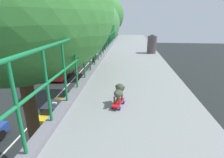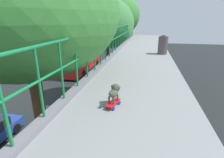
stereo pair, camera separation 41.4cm
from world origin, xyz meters
TOP-DOWN VIEW (x-y plane):
  - car_yellow_cab_fifth at (-4.59, 11.39)m, footprint 1.98×3.80m
  - city_bus at (-8.26, 24.13)m, footprint 2.60×10.57m
  - roadside_tree_mid at (-2.49, 5.00)m, footprint 5.97×5.97m
  - roadside_tree_far at (-2.23, 15.22)m, footprint 4.65×4.65m
  - roadside_tree_farthest at (-2.21, 21.64)m, footprint 4.79×4.79m
  - toy_skateboard at (0.76, 2.88)m, footprint 0.26×0.44m
  - small_dog at (0.77, 2.95)m, footprint 0.23×0.38m
  - litter_bin at (2.06, 8.60)m, footprint 0.46×0.46m

SIDE VIEW (x-z plane):
  - car_yellow_cab_fifth at x=-4.59m, z-range -0.10..1.41m
  - city_bus at x=-8.26m, z-range 0.22..3.53m
  - toy_skateboard at x=0.76m, z-range 5.93..6.02m
  - small_dog at x=0.77m, z-range 6.03..6.37m
  - litter_bin at x=2.06m, z-range 5.91..6.83m
  - roadside_tree_far at x=-2.23m, z-range 2.46..11.75m
  - roadside_tree_mid at x=-2.49m, z-range 2.76..12.55m
  - roadside_tree_farthest at x=-2.21m, z-range 2.73..13.03m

